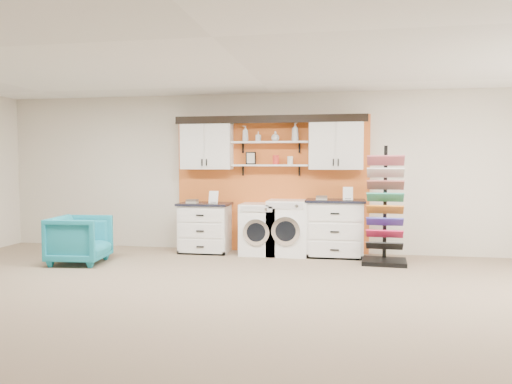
% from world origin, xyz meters
% --- Properties ---
extents(floor, '(10.00, 10.00, 0.00)m').
position_xyz_m(floor, '(0.00, 0.00, 0.00)').
color(floor, gray).
rests_on(floor, ground).
extents(ceiling, '(10.00, 10.00, 0.00)m').
position_xyz_m(ceiling, '(0.00, 0.00, 2.80)').
color(ceiling, white).
rests_on(ceiling, wall_back).
extents(wall_back, '(10.00, 0.00, 10.00)m').
position_xyz_m(wall_back, '(0.00, 4.00, 1.40)').
color(wall_back, beige).
rests_on(wall_back, floor).
extents(accent_panel, '(3.40, 0.07, 2.40)m').
position_xyz_m(accent_panel, '(0.00, 3.96, 1.20)').
color(accent_panel, orange).
rests_on(accent_panel, wall_back).
extents(upper_cabinet_left, '(0.90, 0.35, 0.84)m').
position_xyz_m(upper_cabinet_left, '(-1.13, 3.79, 1.88)').
color(upper_cabinet_left, white).
rests_on(upper_cabinet_left, wall_back).
extents(upper_cabinet_right, '(0.90, 0.35, 0.84)m').
position_xyz_m(upper_cabinet_right, '(1.13, 3.79, 1.88)').
color(upper_cabinet_right, white).
rests_on(upper_cabinet_right, wall_back).
extents(shelf_lower, '(1.32, 0.28, 0.03)m').
position_xyz_m(shelf_lower, '(0.00, 3.80, 1.53)').
color(shelf_lower, white).
rests_on(shelf_lower, wall_back).
extents(shelf_upper, '(1.32, 0.28, 0.03)m').
position_xyz_m(shelf_upper, '(0.00, 3.80, 1.93)').
color(shelf_upper, white).
rests_on(shelf_upper, wall_back).
extents(crown_molding, '(3.30, 0.41, 0.13)m').
position_xyz_m(crown_molding, '(0.00, 3.81, 2.33)').
color(crown_molding, black).
rests_on(crown_molding, wall_back).
extents(picture_frame, '(0.18, 0.02, 0.22)m').
position_xyz_m(picture_frame, '(-0.35, 3.85, 1.66)').
color(picture_frame, black).
rests_on(picture_frame, shelf_lower).
extents(canister_red, '(0.11, 0.11, 0.16)m').
position_xyz_m(canister_red, '(0.10, 3.80, 1.62)').
color(canister_red, red).
rests_on(canister_red, shelf_lower).
extents(canister_cream, '(0.10, 0.10, 0.14)m').
position_xyz_m(canister_cream, '(0.35, 3.80, 1.61)').
color(canister_cream, silver).
rests_on(canister_cream, shelf_lower).
extents(base_cabinet_left, '(0.89, 0.66, 0.87)m').
position_xyz_m(base_cabinet_left, '(-1.13, 3.64, 0.44)').
color(base_cabinet_left, white).
rests_on(base_cabinet_left, floor).
extents(base_cabinet_right, '(0.98, 0.66, 0.96)m').
position_xyz_m(base_cabinet_right, '(1.13, 3.64, 0.48)').
color(base_cabinet_right, white).
rests_on(base_cabinet_right, floor).
extents(washer, '(0.63, 0.71, 0.87)m').
position_xyz_m(washer, '(-0.16, 3.64, 0.44)').
color(washer, white).
rests_on(washer, floor).
extents(dryer, '(0.67, 0.71, 0.94)m').
position_xyz_m(dryer, '(0.34, 3.64, 0.47)').
color(dryer, white).
rests_on(dryer, floor).
extents(sample_rack, '(0.71, 0.61, 1.85)m').
position_xyz_m(sample_rack, '(1.90, 3.18, 0.57)').
color(sample_rack, black).
rests_on(sample_rack, floor).
extents(armchair, '(0.90, 0.88, 0.75)m').
position_xyz_m(armchair, '(-2.79, 2.35, 0.37)').
color(armchair, teal).
rests_on(armchair, floor).
extents(soap_bottle_a, '(0.14, 0.14, 0.27)m').
position_xyz_m(soap_bottle_a, '(-0.44, 3.80, 2.08)').
color(soap_bottle_a, silver).
rests_on(soap_bottle_a, shelf_upper).
extents(soap_bottle_b, '(0.09, 0.09, 0.17)m').
position_xyz_m(soap_bottle_b, '(-0.21, 3.80, 2.03)').
color(soap_bottle_b, silver).
rests_on(soap_bottle_b, shelf_upper).
extents(soap_bottle_c, '(0.17, 0.17, 0.18)m').
position_xyz_m(soap_bottle_c, '(0.09, 3.80, 2.03)').
color(soap_bottle_c, silver).
rests_on(soap_bottle_c, shelf_upper).
extents(soap_bottle_d, '(0.17, 0.17, 0.31)m').
position_xyz_m(soap_bottle_d, '(0.43, 3.80, 2.10)').
color(soap_bottle_d, silver).
rests_on(soap_bottle_d, shelf_upper).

